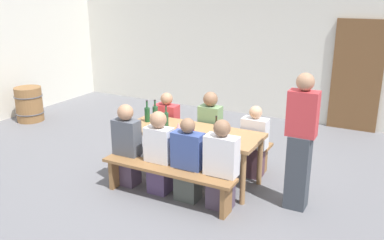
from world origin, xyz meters
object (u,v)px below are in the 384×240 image
object	(u,v)px
bench_far	(213,142)
seated_guest_far_0	(167,128)
wine_bottle_1	(147,114)
seated_guest_near_3	(221,167)
wine_glass_0	(178,126)
seated_guest_near_2	(188,162)
wine_glass_1	(192,129)
seated_guest_far_1	(210,131)
seated_guest_far_2	(254,144)
tasting_table	(192,136)
standing_host	(300,144)
bench_near	(167,175)
wooden_door	(357,76)
seated_guest_near_0	(127,147)
wine_bottle_2	(155,112)
seated_guest_near_1	(159,154)
wine_barrel	(29,104)
wine_bottle_0	(216,132)
wine_bottle_3	(166,120)

from	to	relation	value
bench_far	seated_guest_far_0	size ratio (longest dim) A/B	1.70
wine_bottle_1	seated_guest_near_3	distance (m)	1.59
wine_glass_0	seated_guest_near_2	distance (m)	0.56
wine_glass_1	seated_guest_far_1	world-z (taller)	seated_guest_far_1
seated_guest_far_2	wine_glass_0	bearing A→B (deg)	-47.84
wine_glass_0	wine_glass_1	bearing A→B (deg)	-12.58
tasting_table	standing_host	distance (m)	1.52
wine_bottle_1	tasting_table	bearing A→B (deg)	-3.08
wine_glass_0	seated_guest_far_1	size ratio (longest dim) A/B	0.13
bench_near	wooden_door	bearing A→B (deg)	67.82
bench_near	seated_guest_far_1	xyz separation A→B (m)	(0.02, 1.21, 0.23)
bench_far	seated_guest_far_1	bearing A→B (deg)	-80.65
wine_glass_1	seated_guest_far_2	bearing A→B (deg)	53.76
seated_guest_near_0	wine_glass_0	bearing A→B (deg)	-63.20
wine_bottle_2	seated_guest_near_1	bearing A→B (deg)	-54.42
wine_bottle_2	wine_barrel	world-z (taller)	wine_bottle_2
wine_bottle_0	wine_bottle_3	xyz separation A→B (m)	(-0.83, 0.13, -0.00)
seated_guest_near_0	wine_bottle_3	bearing A→B (deg)	-38.14
seated_guest_far_1	bench_far	bearing A→B (deg)	-170.65
wine_bottle_0	wine_barrel	xyz separation A→B (m)	(-4.73, 1.11, -0.52)
seated_guest_far_2	seated_guest_near_0	bearing A→B (deg)	-53.81
tasting_table	seated_guest_near_2	xyz separation A→B (m)	(0.22, -0.53, -0.15)
wine_glass_0	wine_glass_1	distance (m)	0.24
seated_guest_near_3	seated_guest_far_0	bearing A→B (deg)	53.05
wine_glass_0	standing_host	xyz separation A→B (m)	(1.60, 0.14, -0.02)
bench_near	seated_guest_near_1	bearing A→B (deg)	144.14
wine_bottle_1	seated_guest_near_3	size ratio (longest dim) A/B	0.28
seated_guest_near_3	bench_far	bearing A→B (deg)	29.42
tasting_table	wine_bottle_2	bearing A→B (deg)	165.84
wine_bottle_3	wine_glass_1	world-z (taller)	wine_bottle_3
seated_guest_near_1	wine_barrel	xyz separation A→B (m)	(-4.06, 1.43, -0.20)
seated_guest_far_2	wine_bottle_3	bearing A→B (deg)	-60.97
wine_bottle_3	wine_glass_0	xyz separation A→B (m)	(0.27, -0.14, -0.01)
wine_bottle_1	wine_barrel	world-z (taller)	wine_bottle_1
seated_guest_near_0	seated_guest_near_3	size ratio (longest dim) A/B	1.00
seated_guest_far_1	wine_glass_0	bearing A→B (deg)	-9.08
tasting_table	seated_guest_near_2	distance (m)	0.59
tasting_table	bench_far	distance (m)	0.75
tasting_table	wine_glass_1	bearing A→B (deg)	-61.62
tasting_table	wine_glass_0	size ratio (longest dim) A/B	12.47
wine_bottle_0	wine_bottle_2	size ratio (longest dim) A/B	1.09
wine_bottle_1	seated_guest_far_2	xyz separation A→B (m)	(1.49, 0.49, -0.37)
wine_bottle_1	wine_glass_1	bearing A→B (deg)	-18.63
wine_glass_0	seated_guest_near_2	bearing A→B (deg)	-45.27
seated_guest_far_0	seated_guest_far_2	distance (m)	1.46
wine_bottle_0	wine_bottle_1	size ratio (longest dim) A/B	1.03
wine_glass_0	seated_guest_near_0	xyz separation A→B (m)	(-0.63, -0.32, -0.30)
seated_guest_far_1	seated_guest_far_2	xyz separation A→B (m)	(0.70, 0.00, -0.08)
bench_far	wine_bottle_0	xyz separation A→B (m)	(0.46, -0.89, 0.52)
seated_guest_near_1	seated_guest_far_0	world-z (taller)	seated_guest_near_1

